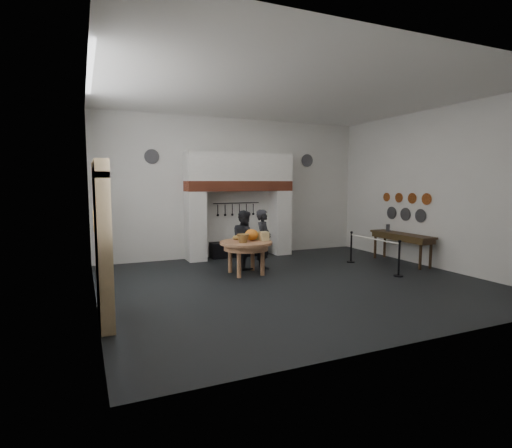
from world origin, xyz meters
name	(u,v)px	position (x,y,z in m)	size (l,w,h in m)	color
floor	(294,282)	(0.00, 0.00, 0.00)	(9.00, 8.00, 0.02)	black
ceiling	(296,93)	(0.00, 0.00, 4.50)	(9.00, 8.00, 0.02)	silver
wall_back	(236,188)	(0.00, 4.00, 2.25)	(9.00, 0.02, 4.50)	silver
wall_front	(428,195)	(0.00, -4.00, 2.25)	(9.00, 0.02, 4.50)	silver
wall_left	(92,192)	(-4.50, 0.00, 2.25)	(0.02, 8.00, 4.50)	silver
wall_right	(434,189)	(4.50, 0.00, 2.25)	(0.02, 8.00, 4.50)	silver
chimney_pier_left	(195,226)	(-1.48, 3.65, 1.07)	(0.55, 0.70, 2.15)	silver
chimney_pier_right	(280,222)	(1.48, 3.65, 1.07)	(0.55, 0.70, 2.15)	silver
hearth_brick_band	(239,186)	(0.00, 3.65, 2.31)	(3.50, 0.72, 0.32)	#9E442B
chimney_hood	(239,167)	(0.00, 3.65, 2.92)	(3.50, 0.70, 0.90)	silver
iron_range	(239,249)	(0.00, 3.72, 0.25)	(1.90, 0.45, 0.50)	black
utensil_rail	(237,203)	(0.00, 3.92, 1.75)	(0.02, 0.02, 1.60)	black
door_recess	(97,251)	(-4.47, -1.00, 1.25)	(0.04, 1.10, 2.50)	black
door_jamb_near	(105,254)	(-4.38, -1.70, 1.30)	(0.22, 0.30, 2.60)	tan
door_jamb_far	(101,242)	(-4.38, -0.30, 1.30)	(0.22, 0.30, 2.60)	tan
door_lintel	(100,170)	(-4.38, -1.00, 2.65)	(0.22, 1.70, 0.30)	tan
wall_plaque	(95,221)	(-4.45, 0.80, 1.60)	(0.05, 0.34, 0.44)	gold
work_table	(246,243)	(-0.75, 1.27, 0.84)	(1.39, 1.39, 0.07)	tan
pumpkin	(252,235)	(-0.55, 1.37, 1.03)	(0.36, 0.36, 0.31)	orange
cheese_block_big	(264,236)	(-0.25, 1.22, 0.99)	(0.22, 0.22, 0.24)	#DCC483
cheese_block_small	(259,236)	(-0.27, 1.52, 0.97)	(0.18, 0.18, 0.20)	#DEDC84
wicker_basket	(243,238)	(-0.90, 1.12, 0.98)	(0.32, 0.32, 0.22)	olive
bread_loaf	(238,238)	(-0.85, 1.62, 0.94)	(0.31, 0.18, 0.13)	#A5773A
visitor_near	(263,240)	(-0.13, 1.52, 0.84)	(0.62, 0.40, 1.69)	black
visitor_far	(245,239)	(-0.53, 1.92, 0.83)	(0.81, 0.63, 1.66)	black
side_table	(402,234)	(4.10, 0.75, 0.87)	(0.55, 2.20, 0.06)	#3A2B15
pewter_jug	(388,228)	(4.10, 1.35, 1.01)	(0.12, 0.12, 0.22)	#49494E
copper_pan_a	(427,199)	(4.46, 0.20, 1.95)	(0.34, 0.34, 0.03)	#C6662D
copper_pan_b	(412,198)	(4.46, 0.75, 1.95)	(0.32, 0.32, 0.03)	#C6662D
copper_pan_c	(399,198)	(4.46, 1.30, 1.95)	(0.30, 0.30, 0.03)	#C6662D
copper_pan_d	(387,197)	(4.46, 1.85, 1.95)	(0.28, 0.28, 0.03)	#C6662D
pewter_plate_left	(420,216)	(4.46, 0.40, 1.45)	(0.40, 0.40, 0.03)	#4C4C51
pewter_plate_mid	(405,214)	(4.46, 1.00, 1.45)	(0.40, 0.40, 0.03)	#4C4C51
pewter_plate_right	(392,213)	(4.46, 1.60, 1.45)	(0.40, 0.40, 0.03)	#4C4C51
pewter_plate_back_left	(152,157)	(-2.70, 3.96, 3.20)	(0.44, 0.44, 0.03)	#4C4C51
pewter_plate_back_right	(307,160)	(2.70, 3.96, 3.20)	(0.44, 0.44, 0.03)	#4C4C51
barrier_post_near	(399,259)	(2.77, -0.57, 0.45)	(0.05, 0.05, 0.90)	black
barrier_post_far	(351,248)	(2.77, 1.43, 0.45)	(0.05, 0.05, 0.90)	black
barrier_rope	(374,239)	(2.77, 0.43, 0.85)	(0.04, 0.04, 2.00)	white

